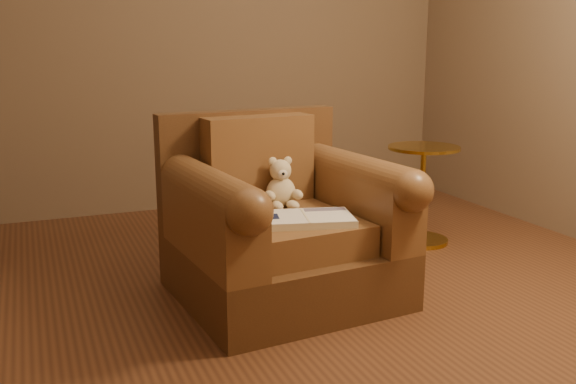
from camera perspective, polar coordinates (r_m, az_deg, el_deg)
name	(u,v)px	position (r m, az deg, el deg)	size (l,w,h in m)	color
floor	(310,292)	(3.35, 1.95, -8.85)	(4.00, 4.00, 0.00)	brown
armchair	(280,228)	(3.22, -0.70, -3.18)	(1.09, 1.04, 0.90)	#55351C
teddy_bear	(281,188)	(3.27, -0.59, 0.35)	(0.19, 0.22, 0.26)	beige
guidebook	(305,219)	(3.00, 1.52, -2.40)	(0.50, 0.37, 0.04)	beige
side_table	(422,191)	(4.16, 11.82, 0.07)	(0.45, 0.45, 0.63)	gold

